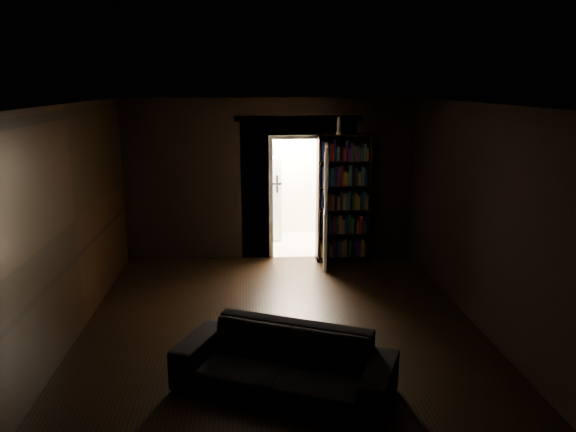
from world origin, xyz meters
name	(u,v)px	position (x,y,z in m)	size (l,w,h in m)	color
ground	(280,320)	(0.00, 0.00, 0.00)	(5.50, 5.50, 0.00)	black
room_walls	(274,180)	(-0.01, 1.07, 1.68)	(5.02, 5.61, 2.84)	black
kitchen_alcove	(293,180)	(0.50, 3.87, 1.21)	(2.20, 1.80, 2.60)	beige
sofa	(284,353)	(-0.06, -1.72, 0.42)	(2.17, 0.94, 0.83)	black
bookshelf	(343,198)	(1.25, 2.55, 1.10)	(0.90, 0.32, 2.20)	black
refrigerator	(262,197)	(-0.10, 4.11, 0.82)	(0.74, 0.68, 1.65)	white
door	(326,206)	(0.92, 2.31, 1.02)	(0.85, 0.05, 2.05)	white
figurine	(339,126)	(1.14, 2.47, 2.34)	(0.09, 0.09, 0.28)	silver
bottles	(260,149)	(-0.13, 4.01, 1.79)	(0.70, 0.09, 0.28)	black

